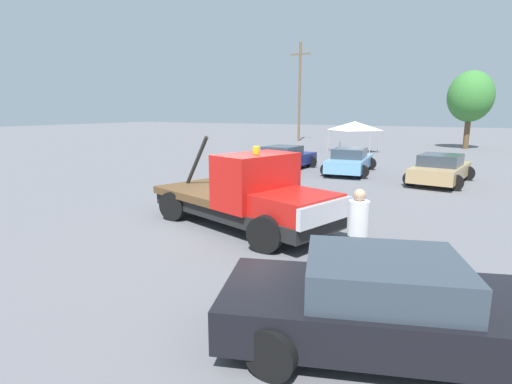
# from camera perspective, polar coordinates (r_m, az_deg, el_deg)

# --- Properties ---
(ground_plane) EXTENTS (160.00, 160.00, 0.00)m
(ground_plane) POSITION_cam_1_polar(r_m,az_deg,el_deg) (11.53, -2.20, -4.88)
(ground_plane) COLOR slate
(tow_truck) EXTENTS (6.27, 3.78, 2.51)m
(tow_truck) POSITION_cam_1_polar(r_m,az_deg,el_deg) (11.04, -0.98, -0.68)
(tow_truck) COLOR black
(tow_truck) RESTS_ON ground
(foreground_car) EXTENTS (5.21, 3.33, 1.34)m
(foreground_car) POSITION_cam_1_polar(r_m,az_deg,el_deg) (5.96, 19.39, -15.12)
(foreground_car) COLOR black
(foreground_car) RESTS_ON ground
(person_near_truck) EXTENTS (0.40, 0.40, 1.79)m
(person_near_truck) POSITION_cam_1_polar(r_m,az_deg,el_deg) (8.05, 14.38, -4.86)
(person_near_truck) COLOR #847051
(person_near_truck) RESTS_ON ground
(parked_car_navy) EXTENTS (2.71, 4.72, 1.34)m
(parked_car_navy) POSITION_cam_1_polar(r_m,az_deg,el_deg) (22.46, 4.01, 4.85)
(parked_car_navy) COLOR navy
(parked_car_navy) RESTS_ON ground
(parked_car_skyblue) EXTENTS (2.71, 4.93, 1.34)m
(parked_car_skyblue) POSITION_cam_1_polar(r_m,az_deg,el_deg) (21.74, 13.25, 4.35)
(parked_car_skyblue) COLOR #669ED1
(parked_car_skyblue) RESTS_ON ground
(parked_car_tan) EXTENTS (2.83, 4.76, 1.34)m
(parked_car_tan) POSITION_cam_1_polar(r_m,az_deg,el_deg) (19.98, 24.87, 2.97)
(parked_car_tan) COLOR tan
(parked_car_tan) RESTS_ON ground
(canopy_tent_white) EXTENTS (3.27, 3.27, 2.43)m
(canopy_tent_white) POSITION_cam_1_polar(r_m,az_deg,el_deg) (32.78, 13.92, 9.16)
(canopy_tent_white) COLOR #9E9EA3
(canopy_tent_white) RESTS_ON ground
(tree_left) EXTENTS (3.69, 3.69, 6.59)m
(tree_left) POSITION_cam_1_polar(r_m,az_deg,el_deg) (39.34, 28.32, 11.90)
(tree_left) COLOR brown
(tree_left) RESTS_ON ground
(utility_pole) EXTENTS (2.20, 0.24, 10.33)m
(utility_pole) POSITION_cam_1_polar(r_m,az_deg,el_deg) (44.30, 6.24, 14.30)
(utility_pole) COLOR brown
(utility_pole) RESTS_ON ground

